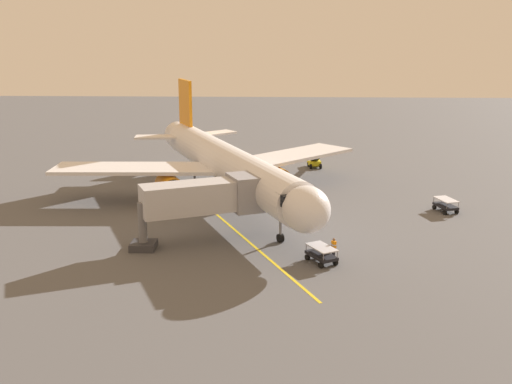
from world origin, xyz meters
The scene contains 8 objects.
ground_plane centered at (0.00, 0.00, 0.00)m, with size 220.00×220.00×0.00m, color #565659.
apron_lead_in_line centered at (-1.62, 5.72, 0.01)m, with size 0.24×40.00×0.01m, color yellow.
airplane centered at (-1.51, -0.54, 4.00)m, with size 31.96×38.12×11.50m.
jet_bridge centered at (-1.22, 11.95, 3.76)m, with size 11.15×6.90×5.40m.
ground_crew_marshaller centered at (-11.26, 15.90, 0.89)m, with size 0.41×0.47×1.71m.
baggage_cart_near_nose centered at (-23.32, 2.30, 0.66)m, with size 2.16×2.89×1.27m.
belt_loader_portside centered at (-11.51, -17.61, 0.71)m, with size 1.85×4.70×2.32m.
baggage_cart_starboard_side centered at (-10.27, 16.65, 0.66)m, with size 2.50×2.95×1.27m.
Camera 1 is at (-7.10, 60.37, 16.85)m, focal length 42.71 mm.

